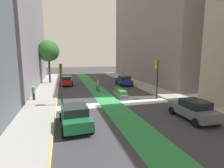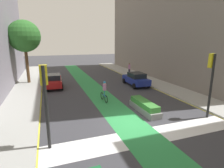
{
  "view_description": "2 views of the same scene",
  "coord_description": "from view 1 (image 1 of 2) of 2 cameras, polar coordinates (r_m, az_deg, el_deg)",
  "views": [
    {
      "loc": [
        -5.2,
        -19.02,
        4.96
      ],
      "look_at": [
        0.65,
        1.94,
        1.46
      ],
      "focal_mm": 28.32,
      "sensor_mm": 36.0,
      "label": 1
    },
    {
      "loc": [
        -5.2,
        -10.18,
        5.3
      ],
      "look_at": [
        -0.33,
        3.44,
        1.84
      ],
      "focal_mm": 29.3,
      "sensor_mm": 36.0,
      "label": 2
    }
  ],
  "objects": [
    {
      "name": "sidewalk_right",
      "position": [
        23.39,
        17.74,
        -3.36
      ],
      "size": [
        3.0,
        60.0,
        0.15
      ],
      "primitive_type": "cube",
      "color": "#9E9E99",
      "rests_on": "ground_plane"
    },
    {
      "name": "street_tree_near",
      "position": [
        33.6,
        -19.84,
        9.99
      ],
      "size": [
        3.76,
        3.76,
        7.54
      ],
      "color": "brown",
      "rests_on": "sidewalk_left"
    },
    {
      "name": "pedestrian_sidewalk_right_a",
      "position": [
        36.76,
        3.61,
        3.01
      ],
      "size": [
        0.34,
        0.34,
        1.75
      ],
      "color": "#262638",
      "rests_on": "sidewalk_right"
    },
    {
      "name": "curb_stripe_right",
      "position": [
        22.63,
        14.55,
        -3.81
      ],
      "size": [
        0.16,
        60.0,
        0.01
      ],
      "primitive_type": "cube",
      "color": "yellow",
      "rests_on": "ground_plane"
    },
    {
      "name": "car_red_left_far",
      "position": [
        30.63,
        -14.45,
        1.05
      ],
      "size": [
        2.19,
        4.28,
        1.57
      ],
      "color": "#A51919",
      "rests_on": "ground_plane"
    },
    {
      "name": "traffic_signal_near_right",
      "position": [
        20.89,
        14.36,
        3.79
      ],
      "size": [
        0.35,
        0.52,
        4.46
      ],
      "color": "black",
      "rests_on": "ground_plane"
    },
    {
      "name": "car_green_left_near",
      "position": [
        12.8,
        -11.83,
        -10.03
      ],
      "size": [
        2.18,
        4.28,
        1.57
      ],
      "color": "#196033",
      "rests_on": "ground_plane"
    },
    {
      "name": "car_blue_right_far",
      "position": [
        30.04,
        3.86,
        1.16
      ],
      "size": [
        2.06,
        4.22,
        1.57
      ],
      "color": "navy",
      "rests_on": "ground_plane"
    },
    {
      "name": "bike_lane_paint",
      "position": [
        20.22,
        -1.62,
        -5.06
      ],
      "size": [
        2.4,
        60.0,
        0.01
      ],
      "primitive_type": "cube",
      "color": "#2D8C47",
      "rests_on": "ground_plane"
    },
    {
      "name": "curb_stripe_left",
      "position": [
        19.68,
        -17.5,
        -5.88
      ],
      "size": [
        0.16,
        60.0,
        0.01
      ],
      "primitive_type": "cube",
      "color": "yellow",
      "rests_on": "ground_plane"
    },
    {
      "name": "crosswalk_band",
      "position": [
        18.48,
        1.34,
        -6.43
      ],
      "size": [
        12.0,
        1.8,
        0.01
      ],
      "primitive_type": "cube",
      "color": "silver",
      "rests_on": "ground_plane"
    },
    {
      "name": "buildings_right_row",
      "position": [
        27.64,
        29.42,
        21.48
      ],
      "size": [
        9.31,
        57.81,
        25.94
      ],
      "color": "tan",
      "rests_on": "ground_plane"
    },
    {
      "name": "traffic_signal_near_left",
      "position": [
        17.92,
        -16.13,
        2.32
      ],
      "size": [
        0.35,
        0.52,
        4.2
      ],
      "color": "black",
      "rests_on": "ground_plane"
    },
    {
      "name": "sidewalk_left",
      "position": [
        19.78,
        -21.88,
        -5.84
      ],
      "size": [
        3.0,
        60.0,
        0.15
      ],
      "primitive_type": "cube",
      "color": "#9E9E99",
      "rests_on": "ground_plane"
    },
    {
      "name": "car_grey_right_near",
      "position": [
        15.37,
        24.74,
        -7.42
      ],
      "size": [
        2.11,
        4.25,
        1.57
      ],
      "color": "slate",
      "rests_on": "ground_plane"
    },
    {
      "name": "cyclist_in_lane",
      "position": [
        24.46,
        -4.58,
        -0.28
      ],
      "size": [
        0.32,
        1.73,
        1.86
      ],
      "color": "black",
      "rests_on": "ground_plane"
    },
    {
      "name": "median_planter",
      "position": [
        21.91,
        2.63,
        -2.88
      ],
      "size": [
        0.91,
        3.43,
        0.85
      ],
      "color": "slate",
      "rests_on": "ground_plane"
    },
    {
      "name": "ground_plane",
      "position": [
        20.34,
        -0.3,
        -4.98
      ],
      "size": [
        120.0,
        120.0,
        0.0
      ],
      "primitive_type": "plane",
      "color": "#38383D"
    },
    {
      "name": "pedestrian_sidewalk_left_a",
      "position": [
        21.22,
        -23.99,
        -2.6
      ],
      "size": [
        0.34,
        0.34,
        1.55
      ],
      "color": "#262638",
      "rests_on": "sidewalk_left"
    }
  ]
}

